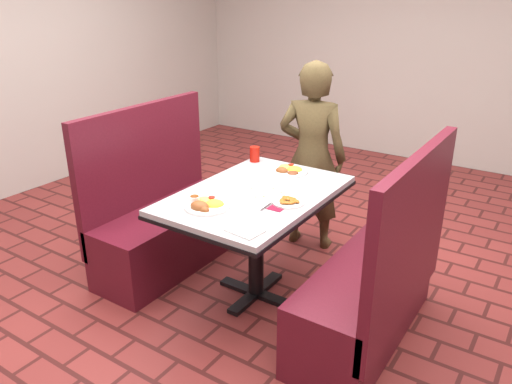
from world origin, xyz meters
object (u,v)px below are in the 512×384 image
Objects in this scene: booth_bench_left at (165,222)px; red_tumbler at (255,154)px; plantain_plate at (288,201)px; near_dinner_plate at (206,203)px; booth_bench_right at (373,290)px; far_dinner_plate at (289,169)px; dining_table at (256,206)px; diner_person at (312,157)px.

red_tumbler is at bearing 46.83° from booth_bench_left.
near_dinner_plate is at bearing -138.76° from plantain_plate.
near_dinner_plate is 1.38× the size of plantain_plate.
booth_bench_right is 1.02m from far_dinner_plate.
far_dinner_plate is at bearing 91.43° from dining_table.
near_dinner_plate is (-0.11, -0.36, 0.12)m from dining_table.
booth_bench_right is 0.70m from plantain_plate.
dining_table is 1.01× the size of booth_bench_left.
near_dinner_plate is at bearing -106.78° from dining_table.
booth_bench_right reaches higher than far_dinner_plate.
diner_person is 0.47m from red_tumbler.
diner_person is at bearing 50.15° from booth_bench_left.
booth_bench_left is 1.14m from plantain_plate.
booth_bench_left is at bearing -151.57° from far_dinner_plate.
near_dinner_plate reaches higher than dining_table.
booth_bench_left reaches higher than plantain_plate.
diner_person reaches higher than booth_bench_left.
booth_bench_left is 4.54× the size of near_dinner_plate.
diner_person is 5.61× the size of far_dinner_plate.
near_dinner_plate is 0.88m from red_tumbler.
booth_bench_left reaches higher than far_dinner_plate.
near_dinner_plate is 1.02× the size of far_dinner_plate.
plantain_plate reaches higher than dining_table.
plantain_plate is at bearing 97.78° from diner_person.
plantain_plate is at bearing 41.24° from near_dinner_plate.
near_dinner_plate is (0.69, -0.36, 0.45)m from booth_bench_left.
plantain_plate is (0.36, 0.32, -0.02)m from near_dinner_plate.
diner_person is at bearing 109.39° from plantain_plate.
red_tumbler is at bearing 105.16° from near_dinner_plate.
diner_person is at bearing 94.48° from dining_table.
booth_bench_right reaches higher than red_tumbler.
diner_person is (0.73, 0.87, 0.40)m from booth_bench_left.
booth_bench_right is at bearing -23.38° from red_tumbler.
booth_bench_right is (0.80, 0.00, -0.32)m from dining_table.
booth_bench_left is at bearing 38.54° from diner_person.
booth_bench_right reaches higher than dining_table.
booth_bench_left is at bearing -133.17° from red_tumbler.
near_dinner_plate reaches higher than plantain_plate.
plantain_plate is (0.26, -0.47, -0.01)m from far_dinner_plate.
booth_bench_right is 11.05× the size of red_tumbler.
diner_person is at bearing 54.92° from red_tumbler.
booth_bench_right is 1.07m from near_dinner_plate.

